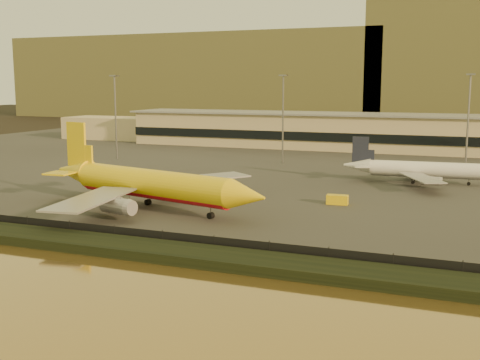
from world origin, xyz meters
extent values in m
plane|color=black|center=(0.00, 0.00, 0.00)|extent=(900.00, 900.00, 0.00)
cube|color=black|center=(0.00, -17.00, 0.70)|extent=(320.00, 7.00, 1.40)
cube|color=#2D2D2D|center=(0.00, 95.00, 0.10)|extent=(320.00, 220.00, 0.20)
cube|color=black|center=(0.00, -13.00, 1.30)|extent=(300.00, 0.05, 2.20)
cube|color=tan|center=(0.00, 125.00, 6.20)|extent=(160.00, 22.00, 12.00)
cube|color=black|center=(0.00, 113.80, 5.20)|extent=(160.00, 0.60, 3.00)
cube|color=gray|center=(0.00, 125.00, 12.50)|extent=(164.00, 24.00, 0.60)
cube|color=tan|center=(-95.00, 129.00, 4.70)|extent=(50.00, 18.00, 9.00)
cylinder|color=slate|center=(-60.00, 70.00, 12.70)|extent=(0.50, 0.50, 25.00)
cube|color=slate|center=(-60.00, 70.00, 25.40)|extent=(2.20, 2.20, 0.40)
cylinder|color=slate|center=(-10.00, 80.00, 12.70)|extent=(0.50, 0.50, 25.00)
cube|color=slate|center=(-10.00, 80.00, 25.40)|extent=(2.20, 2.20, 0.40)
cylinder|color=slate|center=(40.00, 78.00, 12.70)|extent=(0.50, 0.50, 25.00)
cube|color=slate|center=(40.00, 78.00, 25.40)|extent=(2.20, 2.20, 0.40)
cube|color=olive|center=(-140.00, 340.00, 27.50)|extent=(260.00, 160.00, 55.00)
cylinder|color=yellow|center=(-12.05, 8.86, 5.03)|extent=(35.39, 13.44, 5.09)
cylinder|color=red|center=(-12.05, 8.86, 4.14)|extent=(34.17, 12.12, 3.97)
cone|color=yellow|center=(8.35, 3.78, 5.03)|extent=(7.87, 6.59, 5.09)
cone|color=yellow|center=(-33.40, 14.18, 5.41)|extent=(9.77, 7.06, 5.09)
cube|color=yellow|center=(-32.46, 13.94, 11.01)|extent=(5.32, 1.69, 8.90)
cube|color=yellow|center=(-30.28, 18.64, 5.79)|extent=(6.71, 6.69, 0.31)
cube|color=yellow|center=(-32.74, 8.77, 5.79)|extent=(5.22, 5.16, 0.31)
cube|color=gray|center=(-9.73, 22.24, 4.14)|extent=(18.47, 21.83, 0.31)
cylinder|color=gray|center=(-8.15, 18.45, 2.74)|extent=(6.37, 4.13, 2.80)
cube|color=gray|center=(-16.27, -4.04, 4.14)|extent=(9.85, 22.74, 0.31)
cylinder|color=gray|center=(-13.10, -1.43, 2.74)|extent=(6.37, 4.13, 2.80)
cylinder|color=black|center=(1.00, 5.61, 0.76)|extent=(1.30, 1.13, 1.12)
cylinder|color=slate|center=(1.00, 5.61, 1.34)|extent=(0.20, 0.20, 2.29)
cylinder|color=black|center=(-16.16, 7.53, 0.76)|extent=(1.30, 1.13, 1.12)
cylinder|color=slate|center=(-16.16, 7.53, 1.34)|extent=(0.20, 0.20, 2.29)
cylinder|color=black|center=(-15.06, 11.97, 0.76)|extent=(1.30, 1.13, 1.12)
cylinder|color=slate|center=(-15.06, 11.97, 1.34)|extent=(0.20, 0.20, 2.29)
cylinder|color=silver|center=(31.74, 57.95, 3.51)|extent=(25.27, 5.43, 3.48)
cylinder|color=gray|center=(31.74, 57.95, 2.90)|extent=(24.51, 4.62, 2.72)
cone|color=silver|center=(16.12, 56.72, 3.77)|extent=(6.52, 3.96, 3.48)
cube|color=#1B1F31|center=(16.81, 56.77, 7.60)|extent=(3.84, 0.58, 6.09)
cube|color=silver|center=(17.23, 60.30, 4.03)|extent=(4.16, 4.03, 0.21)
cube|color=silver|center=(17.78, 53.36, 4.03)|extent=(4.48, 4.39, 0.21)
cube|color=gray|center=(30.30, 67.44, 2.90)|extent=(9.36, 16.41, 0.21)
cylinder|color=gray|center=(32.22, 65.23, 1.94)|extent=(4.32, 2.24, 1.92)
cube|color=gray|center=(31.80, 48.34, 2.90)|extent=(11.35, 16.20, 0.21)
cylinder|color=gray|center=(33.35, 50.82, 1.94)|extent=(4.32, 2.24, 1.92)
cylinder|color=black|center=(41.29, 58.69, 0.58)|extent=(0.81, 0.67, 0.77)
cylinder|color=slate|center=(41.29, 58.69, 0.98)|extent=(0.18, 0.18, 1.57)
cylinder|color=black|center=(29.26, 56.18, 0.58)|extent=(0.81, 0.67, 0.77)
cylinder|color=slate|center=(29.26, 56.18, 0.98)|extent=(0.18, 0.18, 1.57)
cylinder|color=black|center=(29.01, 59.30, 0.58)|extent=(0.81, 0.67, 0.77)
cylinder|color=slate|center=(29.01, 59.30, 0.98)|extent=(0.18, 0.18, 1.57)
cube|color=yellow|center=(18.35, 26.00, 1.11)|extent=(4.17, 2.12, 1.82)
cube|color=silver|center=(-20.49, 36.80, 1.17)|extent=(4.63, 2.92, 1.93)
camera|label=1|loc=(42.94, -85.81, 23.04)|focal=45.00mm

